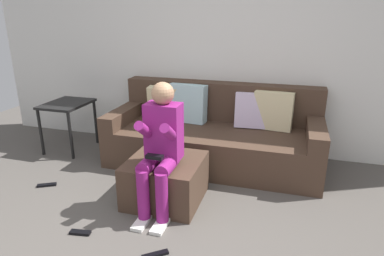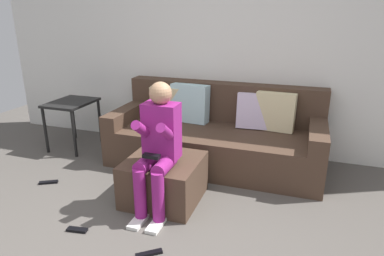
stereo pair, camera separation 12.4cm
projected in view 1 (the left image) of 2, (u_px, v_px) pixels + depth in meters
wall_back at (218, 35)px, 3.99m from camera, size 6.03×0.10×2.79m
couch_sectional at (215, 134)px, 3.90m from camera, size 2.33×0.98×0.86m
ottoman at (166, 180)px, 3.11m from camera, size 0.65×0.64×0.40m
person_seated at (160, 144)px, 2.81m from camera, size 0.30×0.55×1.12m
side_table at (67, 110)px, 4.18m from camera, size 0.48×0.60×0.60m
remote_near_ottoman at (155, 255)px, 2.43m from camera, size 0.18×0.15×0.02m
remote_by_storage_bin at (80, 232)px, 2.67m from camera, size 0.17×0.08×0.02m
remote_under_side_table at (47, 185)px, 3.40m from camera, size 0.18×0.13×0.02m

